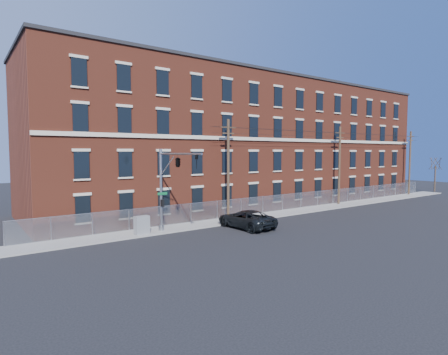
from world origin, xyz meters
TOP-DOWN VIEW (x-y plane):
  - ground at (0.00, 0.00)m, footprint 140.00×140.00m
  - sidewalk at (12.00, 5.00)m, footprint 65.00×3.00m
  - mill_building at (12.00, 13.93)m, footprint 55.30×14.32m
  - chain_link_fence at (12.00, 6.30)m, footprint 59.06×0.06m
  - traffic_signal_mast at (-6.00, 2.18)m, footprint 0.90×6.75m
  - utility_pole_near at (2.00, 5.60)m, footprint 1.80×0.28m
  - utility_pole_mid at (20.00, 5.60)m, footprint 1.80×0.28m
  - utility_pole_far at (38.00, 5.60)m, footprint 1.80×0.28m
  - overhead_wires at (20.00, 5.60)m, footprint 40.00×0.62m
  - bare_tree at (45.00, 4.80)m, footprint 1.89×1.83m
  - pickup_truck at (0.93, 1.48)m, footprint 2.99×6.00m
  - utility_cabinet at (-7.92, 4.20)m, footprint 1.26×0.73m

SIDE VIEW (x-z plane):
  - ground at x=0.00m, z-range 0.00..0.00m
  - sidewalk at x=12.00m, z-range 0.00..0.12m
  - pickup_truck at x=0.93m, z-range 0.00..1.63m
  - utility_cabinet at x=-7.92m, z-range 0.12..1.62m
  - chain_link_fence at x=12.00m, z-range 0.13..1.98m
  - bare_tree at x=45.00m, z-range 0.11..5.92m
  - utility_pole_near at x=2.00m, z-range 0.34..10.34m
  - utility_pole_mid at x=20.00m, z-range 0.34..10.34m
  - utility_pole_far at x=38.00m, z-range 0.34..10.34m
  - traffic_signal_mast at x=-6.00m, z-range 1.89..8.89m
  - mill_building at x=12.00m, z-range 0.00..16.30m
  - overhead_wires at x=20.00m, z-range 8.81..9.43m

